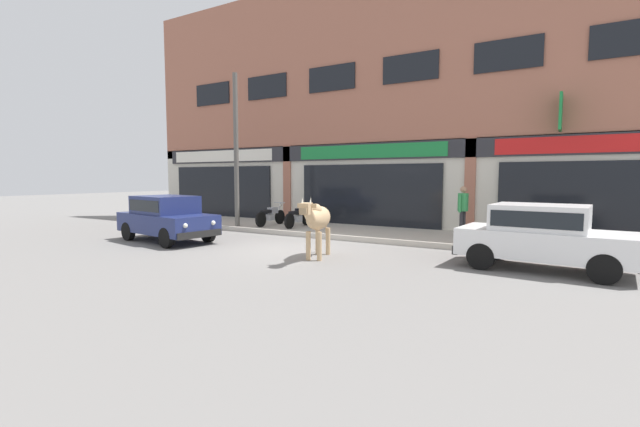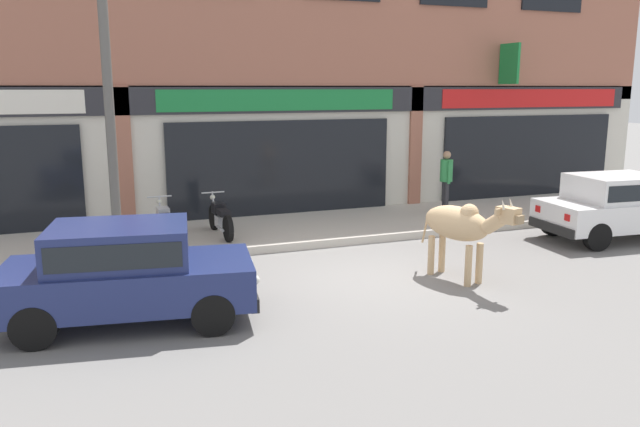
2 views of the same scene
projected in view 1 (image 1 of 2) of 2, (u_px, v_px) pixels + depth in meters
ground_plane at (290, 249)px, 12.24m from camera, size 90.00×90.00×0.00m
sidewalk at (350, 232)px, 15.46m from camera, size 19.00×3.14×0.17m
shop_building at (372, 106)px, 16.61m from camera, size 23.00×1.40×10.00m
cow at (317, 219)px, 10.84m from camera, size 0.93×2.10×1.61m
car_0 at (542, 234)px, 9.45m from camera, size 3.70×1.85×1.46m
car_1 at (166, 216)px, 13.69m from camera, size 3.77×2.12×1.46m
motorcycle_0 at (271, 215)px, 16.69m from camera, size 0.52×1.81×0.88m
motorcycle_1 at (298, 217)px, 16.17m from camera, size 0.52×1.81×0.88m
pedestrian at (463, 206)px, 13.43m from camera, size 0.32×0.49×1.60m
utility_pole at (236, 150)px, 16.26m from camera, size 0.18×0.18×5.78m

